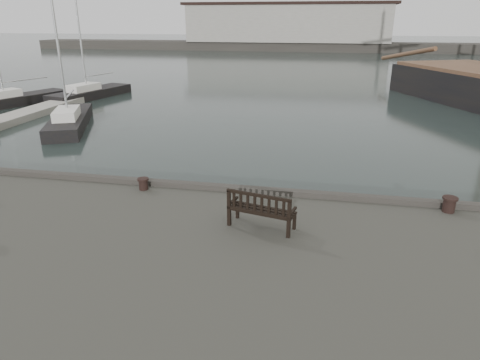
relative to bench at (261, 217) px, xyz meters
The scene contains 8 objects.
ground 3.28m from the bench, 100.97° to the left, with size 400.00×400.00×0.00m, color black.
breakwater 94.80m from the bench, 93.06° to the left, with size 140.00×9.50×12.20m.
bench is the anchor object (origin of this frame).
bollard_left 4.76m from the bench, 154.93° to the left, with size 0.38×0.38×0.40m, color black.
bollard_right 5.72m from the bench, 21.85° to the left, with size 0.44×0.44×0.46m, color black.
yacht_b 32.93m from the bench, 139.17° to the left, with size 5.55×10.26×13.36m.
yacht_c 22.09m from the bench, 135.14° to the left, with size 5.52×8.91×11.97m.
yacht_d 33.26m from the bench, 127.41° to the left, with size 4.36×9.23×11.31m.
Camera 1 is at (2.01, -13.08, 6.93)m, focal length 32.00 mm.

